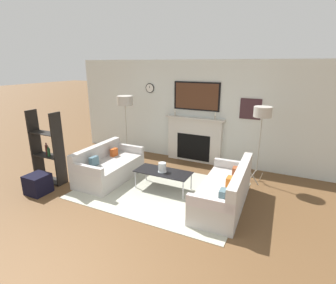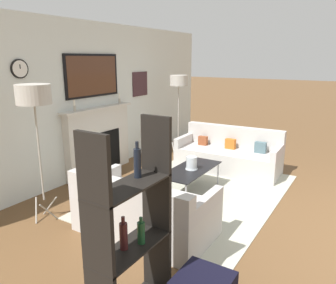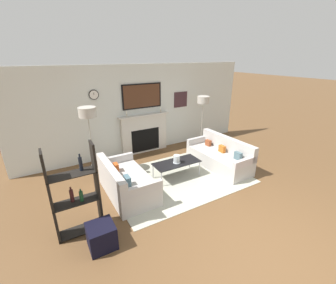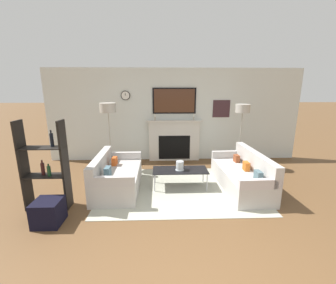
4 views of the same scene
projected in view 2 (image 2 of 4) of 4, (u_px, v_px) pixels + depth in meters
The scene contains 9 objects.
fireplace_wall at pixel (93, 106), 5.89m from camera, with size 7.45×0.28×2.70m.
area_rug at pixel (195, 194), 5.13m from camera, with size 3.35×2.38×0.01m.
couch_left at pixel (143, 212), 3.93m from camera, with size 0.89×1.65×0.77m.
couch_right at pixel (229, 156), 6.19m from camera, with size 0.85×1.93×0.80m.
coffee_table at pixel (191, 170), 5.09m from camera, with size 1.20×0.53×0.41m.
hurricane_candle at pixel (192, 164), 5.05m from camera, with size 0.19×0.19×0.20m.
floor_lamp_left at pixel (34, 97), 3.96m from camera, with size 0.42×0.42×1.78m.
floor_lamp_right at pixel (179, 82), 6.86m from camera, with size 0.38×0.38×1.74m.
shelf_unit at pixel (131, 230), 2.55m from camera, with size 0.76×0.28×1.63m.
Camera 2 is at (-4.27, 0.51, 2.08)m, focal length 35.00 mm.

